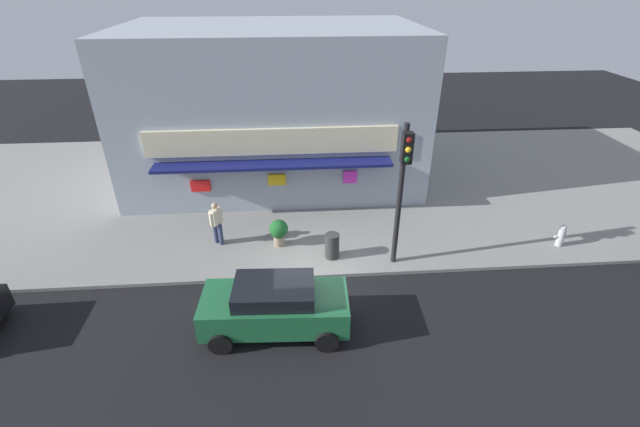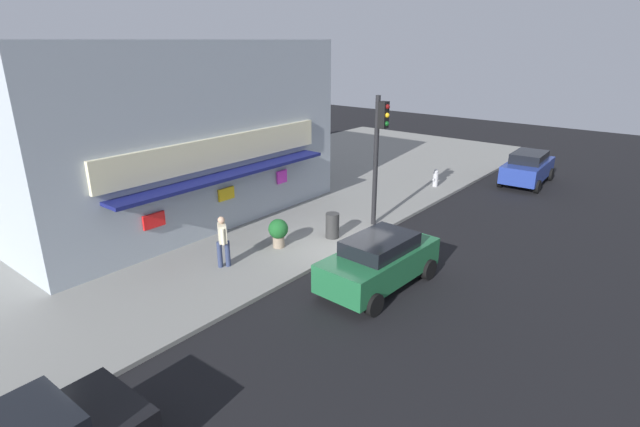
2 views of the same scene
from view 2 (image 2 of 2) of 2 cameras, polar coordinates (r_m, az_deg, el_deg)
ground_plane at (r=16.71m, az=2.72°, el=-4.79°), size 63.92×63.92×0.00m
sidewalk at (r=21.19m, az=-12.41°, el=0.33°), size 42.61×13.76×0.12m
corner_building at (r=20.96m, az=-18.69°, el=9.33°), size 12.79×8.83×6.79m
traffic_light at (r=18.21m, az=6.90°, el=8.04°), size 0.32×0.58×4.92m
fire_hydrant at (r=24.49m, az=13.37°, el=4.05°), size 0.49×0.25×0.86m
trash_can at (r=17.60m, az=1.46°, el=-1.41°), size 0.49×0.49×0.92m
pedestrian at (r=15.48m, az=-11.32°, el=-2.99°), size 0.45×0.54×1.68m
potted_plant_by_doorway at (r=16.81m, az=-4.90°, el=-2.05°), size 0.68×0.68×1.01m
parked_car_green at (r=14.37m, az=6.95°, el=-5.52°), size 4.10×2.08×1.59m
parked_car_blue at (r=26.76m, az=23.13°, el=4.97°), size 4.02×2.10×1.62m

